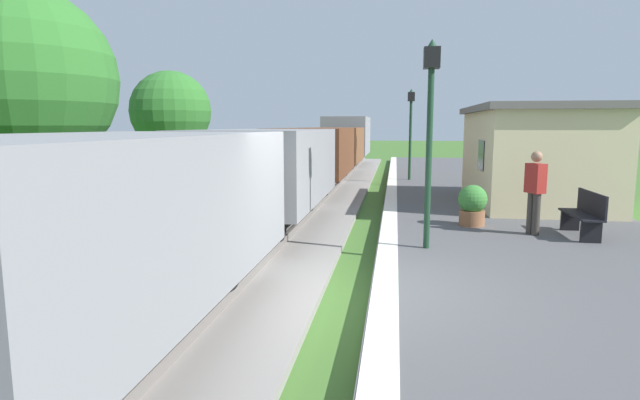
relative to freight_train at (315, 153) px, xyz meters
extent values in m
plane|color=#3D6628|center=(2.40, -11.76, -1.46)|extent=(160.00, 160.00, 0.00)
cube|color=#4C4C4F|center=(5.60, -11.76, -1.34)|extent=(6.00, 60.00, 0.25)
cube|color=silver|center=(2.80, -11.76, -1.21)|extent=(0.36, 60.00, 0.01)
cube|color=gray|center=(0.00, -11.76, -1.40)|extent=(3.80, 60.00, 0.12)
cube|color=slate|center=(0.72, -11.76, -1.27)|extent=(0.07, 60.00, 0.14)
cube|color=slate|center=(-0.72, -11.76, -1.27)|extent=(0.07, 60.00, 0.14)
cube|color=gray|center=(0.00, -13.90, 0.12)|extent=(2.50, 5.60, 1.60)
cube|color=black|center=(0.00, -13.90, -0.53)|extent=(2.10, 5.15, 0.50)
cylinder|color=black|center=(0.00, -12.11, -0.78)|extent=(1.56, 0.84, 0.84)
cylinder|color=black|center=(0.00, -10.95, -0.53)|extent=(0.20, 0.30, 0.20)
cube|color=gray|center=(0.00, -7.30, 0.12)|extent=(2.50, 5.60, 1.60)
cube|color=black|center=(0.00, -7.30, -0.53)|extent=(2.10, 5.15, 0.50)
cylinder|color=black|center=(0.00, -5.51, -0.78)|extent=(1.56, 0.84, 0.84)
cylinder|color=black|center=(0.00, -9.09, -0.78)|extent=(1.56, 0.84, 0.84)
cylinder|color=black|center=(0.00, -4.35, -0.53)|extent=(0.20, 0.30, 0.20)
cylinder|color=black|center=(0.00, -10.25, -0.53)|extent=(0.20, 0.30, 0.20)
cube|color=brown|center=(0.00, -0.70, 0.12)|extent=(2.50, 5.60, 1.60)
cube|color=black|center=(0.00, -0.70, -0.53)|extent=(2.10, 5.15, 0.50)
cylinder|color=black|center=(0.00, 1.09, -0.78)|extent=(1.56, 0.84, 0.84)
cylinder|color=black|center=(0.00, -2.49, -0.78)|extent=(1.56, 0.84, 0.84)
cylinder|color=black|center=(0.00, 2.25, -0.53)|extent=(0.20, 0.30, 0.20)
cylinder|color=black|center=(0.00, -3.65, -0.53)|extent=(0.20, 0.30, 0.20)
cube|color=brown|center=(0.00, 5.90, 0.12)|extent=(2.50, 5.60, 1.60)
cube|color=black|center=(0.00, 5.90, -0.53)|extent=(2.10, 5.15, 0.50)
cylinder|color=black|center=(0.00, 7.69, -0.78)|extent=(1.56, 0.84, 0.84)
cylinder|color=black|center=(0.00, 4.11, -0.78)|extent=(1.56, 0.84, 0.84)
cylinder|color=black|center=(0.00, 8.85, -0.53)|extent=(0.20, 0.30, 0.20)
cylinder|color=black|center=(0.00, 2.95, -0.53)|extent=(0.20, 0.30, 0.20)
cube|color=gray|center=(0.00, 12.50, 0.42)|extent=(2.50, 5.60, 2.20)
cube|color=black|center=(0.00, 12.50, -0.53)|extent=(2.10, 5.15, 0.50)
cylinder|color=black|center=(0.00, 14.29, -0.78)|extent=(1.56, 0.84, 0.84)
cylinder|color=black|center=(0.00, 10.71, -0.78)|extent=(1.56, 0.84, 0.84)
cylinder|color=black|center=(0.00, 15.45, -0.53)|extent=(0.20, 0.30, 0.20)
cylinder|color=black|center=(0.00, 9.55, -0.53)|extent=(0.20, 0.30, 0.20)
cube|color=beige|center=(6.80, -3.20, 0.09)|extent=(3.20, 5.50, 2.60)
cube|color=#66605B|center=(6.80, -3.20, 1.48)|extent=(3.50, 5.80, 0.18)
cube|color=black|center=(5.19, -4.30, 0.22)|extent=(0.03, 0.90, 0.80)
cube|color=black|center=(6.62, -7.80, -0.77)|extent=(0.42, 1.50, 0.04)
cube|color=black|center=(6.81, -7.80, -0.53)|extent=(0.04, 1.50, 0.45)
cube|color=black|center=(6.62, -8.40, -1.00)|extent=(0.38, 0.06, 0.42)
cube|color=black|center=(6.62, -7.20, -1.00)|extent=(0.38, 0.06, 0.42)
cube|color=black|center=(6.62, 2.00, -0.77)|extent=(0.42, 1.50, 0.04)
cube|color=black|center=(6.81, 2.00, -0.53)|extent=(0.04, 1.50, 0.45)
cube|color=black|center=(6.62, 1.40, -1.00)|extent=(0.38, 0.06, 0.42)
cube|color=black|center=(6.62, 2.60, -1.00)|extent=(0.38, 0.06, 0.42)
cylinder|color=#38332D|center=(5.76, -7.81, -0.78)|extent=(0.15, 0.15, 0.86)
cylinder|color=#38332D|center=(5.69, -7.67, -0.78)|extent=(0.15, 0.15, 0.86)
cube|color=maroon|center=(5.72, -7.74, -0.05)|extent=(0.39, 0.45, 0.60)
sphere|color=#936B51|center=(5.72, -7.74, 0.39)|extent=(0.22, 0.22, 0.22)
cylinder|color=brown|center=(4.63, -6.93, -1.04)|extent=(0.56, 0.56, 0.34)
sphere|color=#387A33|center=(4.63, -6.93, -0.62)|extent=(0.64, 0.64, 0.64)
cylinder|color=#193823|center=(3.49, -9.27, 0.39)|extent=(0.11, 0.11, 3.20)
cube|color=black|center=(3.49, -9.27, 2.17)|extent=(0.28, 0.28, 0.36)
sphere|color=#F2E5BF|center=(3.49, -9.27, 2.17)|extent=(0.20, 0.20, 0.20)
cone|color=#193823|center=(3.49, -9.27, 2.41)|extent=(0.20, 0.20, 0.16)
cylinder|color=#193823|center=(3.49, 2.85, 0.39)|extent=(0.11, 0.11, 3.20)
cube|color=black|center=(3.49, 2.85, 2.17)|extent=(0.28, 0.28, 0.36)
sphere|color=#F2E5BF|center=(3.49, 2.85, 2.17)|extent=(0.20, 0.20, 0.20)
cone|color=#193823|center=(3.49, 2.85, 2.41)|extent=(0.20, 0.20, 0.16)
cylinder|color=#4C3823|center=(-5.99, -7.21, -0.50)|extent=(0.28, 0.28, 1.92)
sphere|color=#2D6B28|center=(-5.99, -7.21, 2.10)|extent=(4.40, 4.40, 4.40)
cylinder|color=#4C3823|center=(-5.99, 1.01, -0.54)|extent=(0.28, 0.28, 1.85)
sphere|color=#2D6B28|center=(-5.99, 1.01, 1.57)|extent=(3.18, 3.18, 3.18)
camera|label=1|loc=(2.90, -18.60, 1.00)|focal=28.77mm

